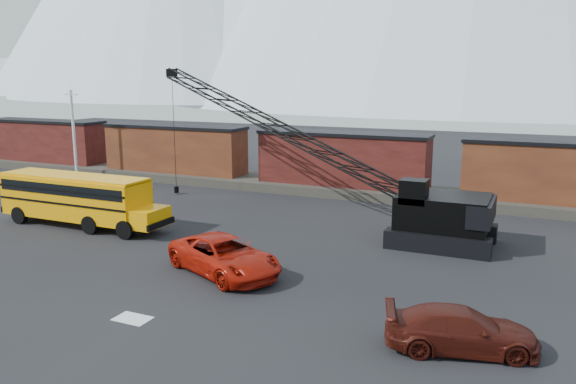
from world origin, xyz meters
name	(u,v)px	position (x,y,z in m)	size (l,w,h in m)	color
ground	(182,283)	(0.00, 0.00, 0.00)	(160.00, 160.00, 0.00)	black
gravel_berm	(342,189)	(0.00, 22.00, 0.35)	(120.00, 5.00, 0.70)	#464139
boxcar_west_far	(45,140)	(-32.00, 22.00, 2.76)	(13.70, 3.10, 4.17)	#571D18
boxcar_west_near	(175,148)	(-16.00, 22.00, 2.76)	(13.70, 3.10, 4.17)	#461E14
boxcar_mid	(343,159)	(0.00, 22.00, 2.76)	(13.70, 3.10, 4.17)	#571D18
boxcar_east_near	(567,173)	(16.00, 22.00, 2.76)	(13.70, 3.10, 4.17)	#461E14
utility_pole	(74,134)	(-24.00, 18.00, 4.15)	(1.40, 0.24, 8.00)	silver
snow_patch	(133,319)	(0.50, -4.00, 0.01)	(1.40, 0.90, 0.02)	silver
school_bus	(79,198)	(-11.48, 5.65, 1.79)	(11.65, 2.65, 3.19)	orange
red_pickup	(224,256)	(1.11, 1.86, 0.87)	(2.89, 6.27, 1.74)	#AE1608
maroon_suv	(461,330)	(12.28, -1.41, 0.74)	(2.07, 5.08, 1.47)	#40120B
crawler_crane	(278,128)	(-1.60, 13.55, 5.80)	(24.70, 7.91, 9.92)	black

